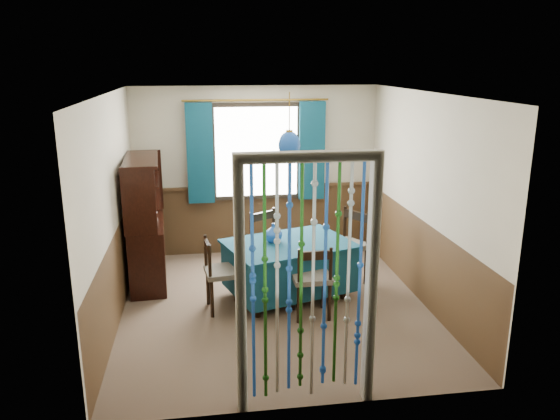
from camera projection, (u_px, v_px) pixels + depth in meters
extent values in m
plane|color=brown|center=(275.00, 306.00, 6.55)|extent=(4.00, 4.00, 0.00)
plane|color=silver|center=(274.00, 93.00, 5.89)|extent=(4.00, 4.00, 0.00)
plane|color=beige|center=(256.00, 171.00, 8.12)|extent=(3.60, 0.00, 3.60)
plane|color=beige|center=(309.00, 269.00, 4.31)|extent=(3.60, 0.00, 3.60)
plane|color=beige|center=(112.00, 211.00, 5.96)|extent=(0.00, 4.00, 4.00)
plane|color=beige|center=(425.00, 200.00, 6.47)|extent=(0.00, 4.00, 4.00)
plane|color=#462F1A|center=(257.00, 220.00, 8.31)|extent=(3.60, 0.00, 3.60)
plane|color=#462F1A|center=(307.00, 353.00, 4.52)|extent=(3.60, 0.00, 3.60)
plane|color=#462F1A|center=(118.00, 275.00, 6.16)|extent=(0.00, 4.00, 4.00)
plane|color=#462F1A|center=(419.00, 259.00, 6.67)|extent=(0.00, 4.00, 4.00)
cube|color=black|center=(256.00, 152.00, 8.00)|extent=(1.32, 0.12, 1.42)
cube|color=#103D52|center=(289.00, 266.00, 6.71)|extent=(1.64, 1.35, 0.55)
cube|color=#103D52|center=(289.00, 244.00, 6.63)|extent=(1.71, 1.42, 0.03)
cylinder|color=black|center=(258.00, 311.00, 6.25)|extent=(0.07, 0.07, 0.14)
cylinder|color=black|center=(343.00, 293.00, 6.73)|extent=(0.07, 0.07, 0.14)
cylinder|color=black|center=(235.00, 289.00, 6.85)|extent=(0.07, 0.07, 0.14)
cylinder|color=black|center=(315.00, 274.00, 7.34)|extent=(0.07, 0.07, 0.14)
cylinder|color=black|center=(299.00, 304.00, 6.07)|extent=(0.04, 0.04, 0.44)
cylinder|color=black|center=(329.00, 302.00, 6.12)|extent=(0.04, 0.04, 0.44)
cylinder|color=black|center=(293.00, 292.00, 6.38)|extent=(0.04, 0.04, 0.44)
cylinder|color=black|center=(323.00, 291.00, 6.44)|extent=(0.04, 0.04, 0.44)
cube|color=#5B5549|center=(311.00, 277.00, 6.19)|extent=(0.44, 0.42, 0.06)
cube|color=black|center=(315.00, 255.00, 5.93)|extent=(0.37, 0.04, 0.10)
cylinder|color=black|center=(299.00, 268.00, 5.94)|extent=(0.04, 0.04, 0.43)
cylinder|color=black|center=(331.00, 266.00, 5.99)|extent=(0.04, 0.04, 0.43)
cylinder|color=black|center=(274.00, 256.00, 7.54)|extent=(0.05, 0.05, 0.47)
cylinder|color=black|center=(252.00, 262.00, 7.31)|extent=(0.05, 0.05, 0.47)
cylinder|color=black|center=(291.00, 263.00, 7.27)|extent=(0.05, 0.05, 0.47)
cylinder|color=black|center=(268.00, 270.00, 7.04)|extent=(0.05, 0.05, 0.47)
cube|color=#5B5549|center=(271.00, 244.00, 7.22)|extent=(0.61, 0.61, 0.06)
cube|color=black|center=(263.00, 216.00, 7.27)|extent=(0.36, 0.23, 0.10)
cylinder|color=black|center=(274.00, 224.00, 7.42)|extent=(0.04, 0.04, 0.46)
cylinder|color=black|center=(251.00, 229.00, 7.20)|extent=(0.04, 0.04, 0.46)
cylinder|color=black|center=(208.00, 287.00, 6.53)|extent=(0.04, 0.04, 0.44)
cylinder|color=black|center=(212.00, 299.00, 6.20)|extent=(0.04, 0.04, 0.44)
cylinder|color=black|center=(235.00, 284.00, 6.62)|extent=(0.04, 0.04, 0.44)
cylinder|color=black|center=(241.00, 296.00, 6.29)|extent=(0.04, 0.04, 0.44)
cube|color=#5B5549|center=(223.00, 271.00, 6.34)|extent=(0.46, 0.48, 0.06)
cube|color=black|center=(207.00, 246.00, 6.21)|extent=(0.08, 0.38, 0.10)
cylinder|color=black|center=(206.00, 253.00, 6.41)|extent=(0.04, 0.04, 0.43)
cylinder|color=black|center=(210.00, 263.00, 6.09)|extent=(0.04, 0.04, 0.43)
cylinder|color=black|center=(366.00, 266.00, 7.12)|extent=(0.05, 0.05, 0.49)
cylinder|color=black|center=(343.00, 258.00, 7.42)|extent=(0.05, 0.05, 0.49)
cylinder|color=black|center=(346.00, 273.00, 6.88)|extent=(0.05, 0.05, 0.49)
cylinder|color=black|center=(323.00, 265.00, 7.18)|extent=(0.05, 0.05, 0.49)
cube|color=#5B5549|center=(345.00, 245.00, 7.07)|extent=(0.65, 0.66, 0.07)
cube|color=black|center=(357.00, 216.00, 7.11)|extent=(0.26, 0.38, 0.11)
cylinder|color=black|center=(368.00, 230.00, 7.00)|extent=(0.04, 0.04, 0.48)
cylinder|color=black|center=(345.00, 224.00, 7.29)|extent=(0.04, 0.04, 0.48)
cube|color=black|center=(148.00, 251.00, 7.18)|extent=(0.52, 1.30, 0.83)
cube|color=black|center=(139.00, 202.00, 6.38)|extent=(0.39, 0.08, 0.83)
cube|color=black|center=(148.00, 180.00, 7.54)|extent=(0.39, 0.08, 0.83)
cube|color=black|center=(142.00, 159.00, 6.86)|extent=(0.47, 1.30, 0.04)
cube|color=black|center=(128.00, 190.00, 6.93)|extent=(0.11, 1.25, 0.83)
cube|color=black|center=(147.00, 199.00, 7.00)|extent=(0.42, 1.21, 0.02)
cube|color=black|center=(145.00, 178.00, 6.92)|extent=(0.42, 1.21, 0.02)
cylinder|color=olive|center=(289.00, 119.00, 6.23)|extent=(0.01, 0.01, 0.60)
ellipsoid|color=#164599|center=(289.00, 145.00, 6.31)|extent=(0.26, 0.26, 0.32)
cylinder|color=olive|center=(289.00, 131.00, 6.27)|extent=(0.08, 0.08, 0.03)
imported|color=#164599|center=(273.00, 233.00, 6.64)|extent=(0.23, 0.23, 0.21)
imported|color=beige|center=(147.00, 200.00, 6.77)|extent=(0.23, 0.23, 0.05)
imported|color=beige|center=(151.00, 208.00, 7.30)|extent=(0.26, 0.26, 0.21)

